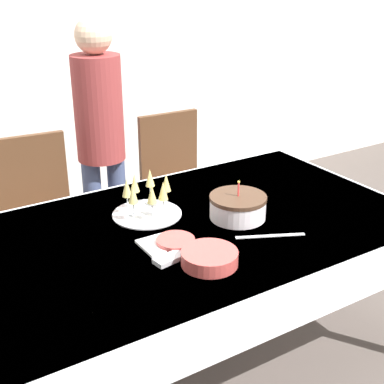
{
  "coord_description": "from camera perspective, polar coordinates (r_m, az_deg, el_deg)",
  "views": [
    {
      "loc": [
        -1.12,
        -1.79,
        1.84
      ],
      "look_at": [
        0.04,
        0.08,
        0.88
      ],
      "focal_mm": 50.0,
      "sensor_mm": 36.0,
      "label": 1
    }
  ],
  "objects": [
    {
      "name": "dining_chair_far_left",
      "position": [
        3.08,
        -15.97,
        -2.5
      ],
      "size": [
        0.46,
        0.46,
        0.98
      ],
      "color": "#51331E",
      "rests_on": "ground_plane"
    },
    {
      "name": "person_standing",
      "position": [
        3.16,
        -9.72,
        6.65
      ],
      "size": [
        0.28,
        0.28,
        1.57
      ],
      "color": "#3F4C72",
      "rests_on": "ground_plane"
    },
    {
      "name": "dining_table",
      "position": [
        2.42,
        0.15,
        -5.64
      ],
      "size": [
        2.0,
        1.19,
        0.76
      ],
      "color": "white",
      "rests_on": "ground_plane"
    },
    {
      "name": "fork_pile",
      "position": [
        2.11,
        -1.97,
        -6.93
      ],
      "size": [
        0.18,
        0.09,
        0.02
      ],
      "color": "silver",
      "rests_on": "dining_table"
    },
    {
      "name": "champagne_tray",
      "position": [
        2.44,
        -4.85,
        -0.54
      ],
      "size": [
        0.32,
        0.32,
        0.18
      ],
      "color": "silver",
      "rests_on": "dining_table"
    },
    {
      "name": "napkin_pile",
      "position": [
        2.21,
        -3.5,
        -5.58
      ],
      "size": [
        0.15,
        0.15,
        0.01
      ],
      "color": "white",
      "rests_on": "dining_table"
    },
    {
      "name": "wall_back",
      "position": [
        3.88,
        -15.38,
        15.39
      ],
      "size": [
        8.0,
        0.05,
        2.7
      ],
      "color": "silver",
      "rests_on": "ground_plane"
    },
    {
      "name": "birthday_cake",
      "position": [
        2.42,
        4.91,
        -1.58
      ],
      "size": [
        0.26,
        0.26,
        0.18
      ],
      "color": "white",
      "rests_on": "dining_table"
    },
    {
      "name": "plate_stack_dessert",
      "position": [
        2.21,
        -1.76,
        -5.33
      ],
      "size": [
        0.16,
        0.16,
        0.03
      ],
      "color": "#CC4C47",
      "rests_on": "dining_table"
    },
    {
      "name": "ground_plane",
      "position": [
        2.8,
        0.14,
        -17.6
      ],
      "size": [
        12.0,
        12.0,
        0.0
      ],
      "primitive_type": "plane",
      "color": "#564C47"
    },
    {
      "name": "dining_chair_far_right",
      "position": [
        3.38,
        -1.61,
        0.87
      ],
      "size": [
        0.43,
        0.43,
        0.98
      ],
      "color": "#51331E",
      "rests_on": "ground_plane"
    },
    {
      "name": "plate_stack_main",
      "position": [
        2.07,
        1.88,
        -7.03
      ],
      "size": [
        0.22,
        0.22,
        0.06
      ],
      "color": "#CC4C47",
      "rests_on": "dining_table"
    },
    {
      "name": "cake_knife",
      "position": [
        2.3,
        8.34,
        -4.66
      ],
      "size": [
        0.28,
        0.14,
        0.0
      ],
      "color": "silver",
      "rests_on": "dining_table"
    }
  ]
}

